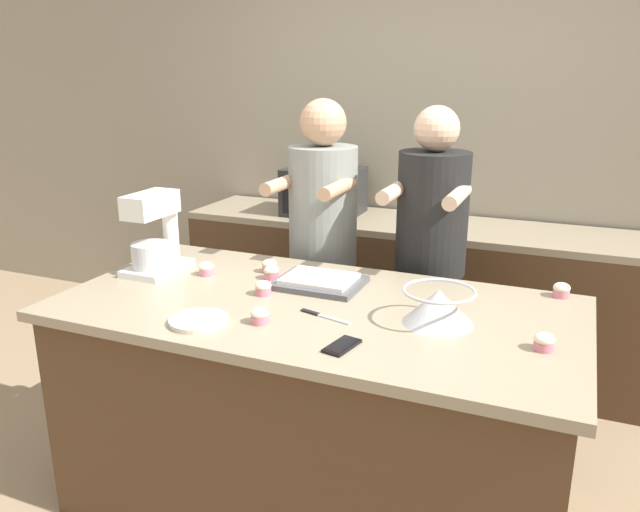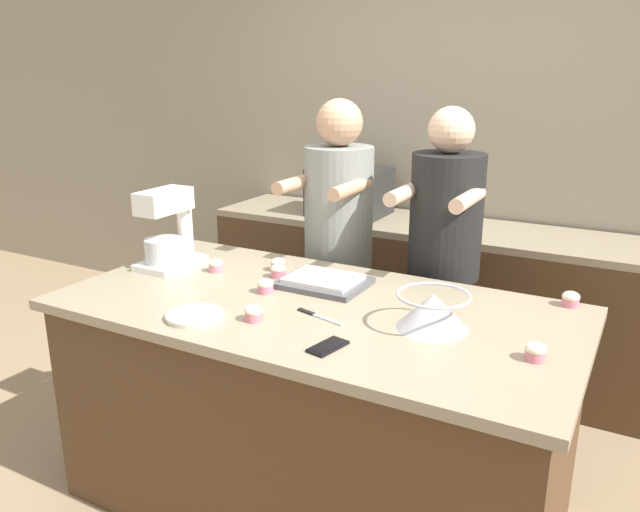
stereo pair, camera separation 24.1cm
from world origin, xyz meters
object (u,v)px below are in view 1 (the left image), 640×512
at_px(person_right, 429,270).
at_px(mixing_bowl, 438,305).
at_px(cupcake_4, 206,269).
at_px(cupcake_2, 272,272).
at_px(small_plate, 199,321).
at_px(knife, 322,316).
at_px(baking_tray, 319,281).
at_px(cupcake_1, 561,290).
at_px(microwave_oven, 324,191).
at_px(stand_mixer, 155,237).
at_px(cupcake_0, 260,315).
at_px(cupcake_3, 544,342).
at_px(cupcake_6, 263,288).
at_px(cupcake_5, 269,266).
at_px(person_left, 323,255).
at_px(cell_phone, 342,346).

xyz_separation_m(person_right, mixing_bowl, (0.21, -0.75, 0.12)).
height_order(mixing_bowl, cupcake_4, mixing_bowl).
height_order(cupcake_2, cupcake_4, same).
height_order(small_plate, knife, small_plate).
height_order(baking_tray, cupcake_1, cupcake_1).
distance_m(baking_tray, cupcake_1, 0.98).
xyz_separation_m(baking_tray, knife, (0.14, -0.31, -0.02)).
distance_m(microwave_oven, cupcake_2, 1.32).
bearing_deg(cupcake_4, person_right, 35.61).
relative_size(person_right, cupcake_4, 24.34).
distance_m(person_right, cupcake_1, 0.67).
xyz_separation_m(microwave_oven, cupcake_2, (0.29, -1.29, -0.11)).
bearing_deg(stand_mixer, cupcake_0, -26.02).
bearing_deg(cupcake_2, stand_mixer, -168.20).
bearing_deg(small_plate, cupcake_3, 11.98).
relative_size(baking_tray, cupcake_6, 5.29).
bearing_deg(cupcake_5, cupcake_2, -57.22).
bearing_deg(person_left, cupcake_2, -91.22).
xyz_separation_m(baking_tray, cupcake_4, (-0.51, -0.07, 0.01)).
bearing_deg(cupcake_1, baking_tray, -165.06).
height_order(baking_tray, cupcake_2, cupcake_2).
bearing_deg(cupcake_5, cupcake_4, -148.61).
height_order(person_left, cupcake_6, person_left).
distance_m(cupcake_0, cupcake_2, 0.49).
relative_size(mixing_bowl, cell_phone, 1.69).
bearing_deg(cupcake_1, person_right, 153.78).
relative_size(cell_phone, knife, 0.71).
bearing_deg(cupcake_2, mixing_bowl, -15.02).
bearing_deg(stand_mixer, small_plate, -40.39).
distance_m(microwave_oven, small_plate, 1.85).
height_order(microwave_oven, cell_phone, microwave_oven).
relative_size(person_left, knife, 7.59).
bearing_deg(cupcake_5, cupcake_0, -66.13).
height_order(stand_mixer, cupcake_6, stand_mixer).
relative_size(person_right, microwave_oven, 3.59).
xyz_separation_m(cupcake_2, cupcake_5, (-0.05, 0.08, 0.00)).
bearing_deg(cupcake_1, cupcake_3, -93.12).
relative_size(stand_mixer, cupcake_4, 5.37).
xyz_separation_m(person_left, person_right, (0.55, -0.00, -0.01)).
xyz_separation_m(person_left, cupcake_1, (1.16, -0.30, 0.07)).
xyz_separation_m(cell_phone, cupcake_5, (-0.58, 0.61, 0.02)).
height_order(mixing_bowl, small_plate, mixing_bowl).
bearing_deg(mixing_bowl, microwave_oven, 125.37).
bearing_deg(cupcake_4, cupcake_1, 12.27).
bearing_deg(cupcake_1, knife, -144.95).
relative_size(cupcake_0, cupcake_3, 1.00).
height_order(stand_mixer, cupcake_1, stand_mixer).
bearing_deg(stand_mixer, cupcake_3, -6.32).
height_order(knife, cupcake_1, cupcake_1).
bearing_deg(cupcake_4, mixing_bowl, -7.62).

